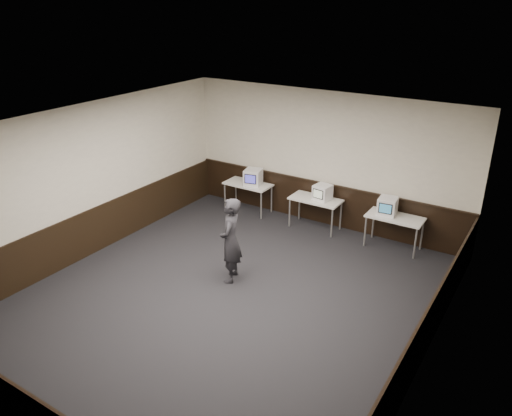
{
  "coord_description": "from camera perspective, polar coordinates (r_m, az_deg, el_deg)",
  "views": [
    {
      "loc": [
        4.61,
        -6.27,
        5.17
      ],
      "look_at": [
        -0.39,
        1.6,
        1.15
      ],
      "focal_mm": 35.0,
      "sensor_mm": 36.0,
      "label": 1
    }
  ],
  "objects": [
    {
      "name": "ceiling",
      "position": [
        8.03,
        -3.84,
        9.07
      ],
      "size": [
        8.0,
        8.0,
        0.0
      ],
      "primitive_type": "plane",
      "rotation": [
        3.14,
        0.0,
        0.0
      ],
      "color": "white",
      "rests_on": "back_wall"
    },
    {
      "name": "emac_left",
      "position": [
        12.47,
        -0.34,
        3.55
      ],
      "size": [
        0.49,
        0.51,
        0.4
      ],
      "rotation": [
        0.0,
        0.0,
        0.25
      ],
      "color": "white",
      "rests_on": "desk_left"
    },
    {
      "name": "front_wall",
      "position": [
        6.26,
        -26.19,
        -14.24
      ],
      "size": [
        7.0,
        0.0,
        7.0
      ],
      "primitive_type": "plane",
      "rotation": [
        -1.57,
        0.0,
        0.0
      ],
      "color": "silver",
      "rests_on": "ground"
    },
    {
      "name": "desk_left",
      "position": [
        12.65,
        -0.92,
        2.52
      ],
      "size": [
        1.2,
        0.6,
        0.75
      ],
      "color": "silver",
      "rests_on": "ground"
    },
    {
      "name": "emac_right",
      "position": [
        11.14,
        14.79,
        0.21
      ],
      "size": [
        0.43,
        0.45,
        0.39
      ],
      "rotation": [
        0.0,
        0.0,
        0.1
      ],
      "color": "white",
      "rests_on": "desk_right"
    },
    {
      "name": "left_wall",
      "position": [
        10.86,
        -18.75,
        2.85
      ],
      "size": [
        0.0,
        8.0,
        8.0
      ],
      "primitive_type": "plane",
      "rotation": [
        1.57,
        0.0,
        1.57
      ],
      "color": "silver",
      "rests_on": "ground"
    },
    {
      "name": "wainscot_rail",
      "position": [
        11.96,
        7.66,
        2.81
      ],
      "size": [
        6.98,
        0.06,
        0.04
      ],
      "primitive_type": "cube",
      "color": "black",
      "rests_on": "wainscot_back"
    },
    {
      "name": "desk_center",
      "position": [
        11.78,
        6.83,
        0.74
      ],
      "size": [
        1.2,
        0.6,
        0.75
      ],
      "color": "silver",
      "rests_on": "ground"
    },
    {
      "name": "wainscot_back",
      "position": [
        12.17,
        7.57,
        0.54
      ],
      "size": [
        6.98,
        0.04,
        1.0
      ],
      "primitive_type": "cube",
      "color": "black",
      "rests_on": "back_wall"
    },
    {
      "name": "wainscot_left",
      "position": [
        11.25,
        -17.97,
        -2.42
      ],
      "size": [
        0.04,
        7.98,
        1.0
      ],
      "primitive_type": "cube",
      "color": "black",
      "rests_on": "left_wall"
    },
    {
      "name": "floor",
      "position": [
        9.34,
        -3.31,
        -10.32
      ],
      "size": [
        8.0,
        8.0,
        0.0
      ],
      "primitive_type": "plane",
      "color": "black",
      "rests_on": "ground"
    },
    {
      "name": "person",
      "position": [
        9.51,
        -2.92,
        -3.71
      ],
      "size": [
        0.61,
        0.73,
        1.7
      ],
      "primitive_type": "imported",
      "rotation": [
        0.0,
        0.0,
        -1.19
      ],
      "color": "#232227",
      "rests_on": "ground"
    },
    {
      "name": "back_wall",
      "position": [
        11.81,
        7.9,
        5.5
      ],
      "size": [
        7.0,
        0.0,
        7.0
      ],
      "primitive_type": "plane",
      "rotation": [
        1.57,
        0.0,
        0.0
      ],
      "color": "silver",
      "rests_on": "ground"
    },
    {
      "name": "right_wall",
      "position": [
        7.3,
        19.57,
        -7.45
      ],
      "size": [
        0.0,
        8.0,
        8.0
      ],
      "primitive_type": "plane",
      "rotation": [
        1.57,
        0.0,
        -1.57
      ],
      "color": "silver",
      "rests_on": "ground"
    },
    {
      "name": "desk_right",
      "position": [
        11.18,
        15.6,
        -1.28
      ],
      "size": [
        1.2,
        0.6,
        0.75
      ],
      "color": "silver",
      "rests_on": "ground"
    },
    {
      "name": "wainscot_right",
      "position": [
        7.9,
        18.33,
        -14.31
      ],
      "size": [
        0.04,
        7.98,
        1.0
      ],
      "primitive_type": "cube",
      "color": "black",
      "rests_on": "right_wall"
    },
    {
      "name": "emac_center",
      "position": [
        11.65,
        7.6,
        1.78
      ],
      "size": [
        0.41,
        0.43,
        0.36
      ],
      "rotation": [
        0.0,
        0.0,
        -0.12
      ],
      "color": "white",
      "rests_on": "desk_center"
    }
  ]
}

